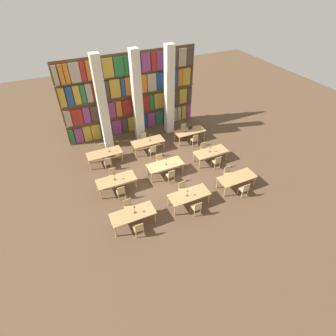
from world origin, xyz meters
TOP-DOWN VIEW (x-y plane):
  - ground_plane at (0.00, 0.00)m, footprint 40.00×40.00m
  - bookshelf_bank at (0.02, 5.57)m, footprint 9.34×0.35m
  - pillar_left at (-2.26, 4.40)m, footprint 0.54×0.54m
  - pillar_center at (0.00, 4.40)m, footprint 0.54×0.54m
  - pillar_right at (2.26, 4.40)m, footprint 0.54×0.54m
  - reading_table_0 at (-2.95, -2.71)m, footprint 2.10×0.90m
  - chair_0 at (-2.94, -3.44)m, footprint 0.42×0.40m
  - chair_1 at (-2.94, -1.97)m, footprint 0.42×0.40m
  - desk_lamp_0 at (-2.84, -2.70)m, footprint 0.14×0.14m
  - reading_table_1 at (0.04, -2.71)m, footprint 2.10×0.90m
  - chair_2 at (0.08, -3.45)m, footprint 0.42×0.40m
  - chair_3 at (0.08, -1.97)m, footprint 0.42×0.40m
  - desk_lamp_1 at (-0.09, -2.75)m, footprint 0.14×0.14m
  - reading_table_2 at (3.04, -2.64)m, footprint 2.10×0.90m
  - chair_4 at (3.01, -3.38)m, footprint 0.42×0.40m
  - chair_5 at (3.01, -1.91)m, footprint 0.42×0.40m
  - reading_table_3 at (-2.99, -0.06)m, footprint 2.10×0.90m
  - chair_6 at (-2.97, -0.80)m, footprint 0.42×0.40m
  - chair_7 at (-2.97, 0.67)m, footprint 0.42×0.40m
  - desk_lamp_2 at (-3.05, -0.05)m, footprint 0.14×0.14m
  - reading_table_4 at (-0.04, 0.03)m, footprint 2.10×0.90m
  - chair_8 at (-0.04, -0.70)m, footprint 0.42×0.40m
  - chair_9 at (-0.04, 0.77)m, footprint 0.42×0.40m
  - desk_lamp_3 at (-0.00, -0.01)m, footprint 0.14×0.14m
  - reading_table_5 at (3.03, 0.00)m, footprint 2.10×0.90m
  - chair_10 at (3.01, -0.73)m, footprint 0.42×0.40m
  - chair_11 at (3.01, 0.74)m, footprint 0.42×0.40m
  - desk_lamp_4 at (2.95, -0.02)m, footprint 0.14×0.14m
  - reading_table_6 at (-2.95, 2.63)m, footprint 2.10×0.90m
  - chair_12 at (-2.96, 1.90)m, footprint 0.42×0.40m
  - chair_13 at (-2.96, 3.37)m, footprint 0.42×0.40m
  - desk_lamp_5 at (-2.63, 2.61)m, footprint 0.14×0.14m
  - reading_table_7 at (-0.06, 2.71)m, footprint 2.10×0.90m
  - chair_14 at (-0.05, 1.97)m, footprint 0.42×0.40m
  - chair_15 at (-0.05, 3.44)m, footprint 0.42×0.40m
  - desk_lamp_6 at (0.10, 2.68)m, footprint 0.14×0.14m
  - reading_table_8 at (3.02, 2.68)m, footprint 2.10×0.90m
  - chair_16 at (2.99, 1.94)m, footprint 0.42×0.40m
  - chair_17 at (2.99, 3.41)m, footprint 0.42×0.40m
  - desk_lamp_7 at (2.72, 2.66)m, footprint 0.14×0.14m
  - laptop at (3.15, 2.93)m, footprint 0.32×0.22m

SIDE VIEW (x-z plane):
  - ground_plane at x=0.00m, z-range 0.00..0.00m
  - chair_0 at x=-2.94m, z-range 0.03..0.90m
  - chair_1 at x=-2.94m, z-range 0.03..0.90m
  - chair_2 at x=0.08m, z-range 0.03..0.90m
  - chair_3 at x=0.08m, z-range 0.03..0.90m
  - chair_4 at x=3.01m, z-range 0.03..0.90m
  - chair_5 at x=3.01m, z-range 0.03..0.90m
  - chair_6 at x=-2.97m, z-range 0.03..0.90m
  - chair_7 at x=-2.97m, z-range 0.03..0.90m
  - chair_8 at x=-0.04m, z-range 0.03..0.90m
  - chair_9 at x=-0.04m, z-range 0.03..0.90m
  - chair_10 at x=3.01m, z-range 0.03..0.90m
  - chair_11 at x=3.01m, z-range 0.03..0.90m
  - chair_12 at x=-2.96m, z-range 0.03..0.90m
  - chair_13 at x=-2.96m, z-range 0.03..0.90m
  - chair_14 at x=-0.05m, z-range 0.03..0.90m
  - chair_15 at x=-0.05m, z-range 0.03..0.90m
  - chair_16 at x=2.99m, z-range 0.03..0.90m
  - chair_17 at x=2.99m, z-range 0.03..0.90m
  - reading_table_0 at x=-2.95m, z-range 0.29..1.01m
  - reading_table_1 at x=0.04m, z-range 0.29..1.01m
  - reading_table_2 at x=3.04m, z-range 0.29..1.01m
  - reading_table_3 at x=-2.99m, z-range 0.29..1.01m
  - reading_table_4 at x=-0.04m, z-range 0.29..1.01m
  - reading_table_5 at x=3.03m, z-range 0.29..1.01m
  - reading_table_6 at x=-2.95m, z-range 0.29..1.01m
  - reading_table_7 at x=-0.06m, z-range 0.29..1.01m
  - reading_table_8 at x=3.02m, z-range 0.29..1.01m
  - laptop at x=3.15m, z-range 0.66..0.87m
  - desk_lamp_1 at x=-0.09m, z-range 0.79..1.18m
  - desk_lamp_4 at x=2.95m, z-range 0.79..1.20m
  - desk_lamp_7 at x=2.72m, z-range 0.79..1.21m
  - desk_lamp_0 at x=-2.84m, z-range 0.80..1.24m
  - desk_lamp_2 at x=-3.05m, z-range 0.80..1.25m
  - desk_lamp_5 at x=-2.63m, z-range 0.80..1.27m
  - desk_lamp_3 at x=0.00m, z-range 0.81..1.28m
  - desk_lamp_6 at x=0.10m, z-range 0.81..1.32m
  - bookshelf_bank at x=0.02m, z-range -0.05..5.45m
  - pillar_left at x=-2.26m, z-range 0.00..6.00m
  - pillar_center at x=0.00m, z-range 0.00..6.00m
  - pillar_right at x=2.26m, z-range 0.00..6.00m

